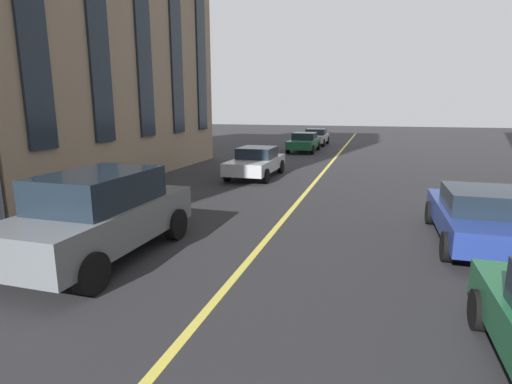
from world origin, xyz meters
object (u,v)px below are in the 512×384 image
Objects in this scene: car_silver_trailing at (256,162)px; car_green_oncoming at (304,142)px; car_grey_parked_a at (101,214)px; car_silver_parked_b at (316,137)px; car_blue_mid at (479,216)px.

car_green_oncoming is (11.29, -0.27, 0.00)m from car_silver_trailing.
car_grey_parked_a is 1.07× the size of car_green_oncoming.
car_grey_parked_a is at bearing 178.70° from car_silver_trailing.
car_silver_trailing and car_silver_parked_b have the same top height.
car_grey_parked_a is 1.07× the size of car_blue_mid.
car_blue_mid is (-7.53, -7.76, 0.00)m from car_silver_trailing.
car_silver_parked_b is at bearing -0.69° from car_green_oncoming.
car_green_oncoming is (18.82, 7.49, 0.00)m from car_blue_mid.
car_silver_trailing is 10.81m from car_grey_parked_a.
car_silver_trailing is 10.81m from car_blue_mid.
car_silver_parked_b is at bearing -1.21° from car_grey_parked_a.
car_grey_parked_a reaches higher than car_silver_parked_b.
car_green_oncoming is at bearing -1.34° from car_grey_parked_a.
car_silver_trailing and car_green_oncoming have the same top height.
car_silver_trailing is 0.94× the size of car_grey_parked_a.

